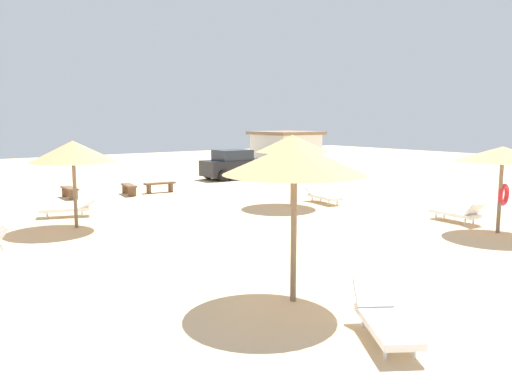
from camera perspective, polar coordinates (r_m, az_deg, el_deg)
ground_plane at (r=14.55m, az=7.09°, el=-6.01°), size 80.00×80.00×0.00m
parasol_0 at (r=17.54m, az=25.49°, el=3.68°), size 2.78×2.78×2.69m
parasol_2 at (r=9.78m, az=4.25°, el=3.61°), size 2.74×2.74×3.08m
parasol_3 at (r=17.59m, az=-19.48°, el=4.21°), size 2.69×2.69×2.83m
parasol_4 at (r=20.94m, az=4.01°, el=5.33°), size 2.94×2.94×2.89m
lounger_0 at (r=19.11m, az=21.32°, el=-2.14°), size 0.82×1.91×0.79m
lounger_2 at (r=8.84m, az=13.97°, el=-13.40°), size 1.55×1.92×0.77m
lounger_3 at (r=19.99m, az=-19.92°, el=-1.69°), size 2.02×1.19×0.62m
lounger_4 at (r=22.06m, az=7.34°, el=-0.40°), size 0.94×1.99×0.62m
bench_0 at (r=24.61m, az=-19.82°, el=0.15°), size 0.43×1.51×0.49m
bench_1 at (r=24.89m, az=-13.80°, el=0.48°), size 0.63×1.54×0.49m
bench_2 at (r=25.36m, az=-10.54°, el=0.72°), size 1.53×0.56×0.49m
parked_car at (r=30.75m, az=-2.36°, el=3.00°), size 4.06×2.09×1.72m
beach_cabana at (r=33.72m, az=3.27°, el=4.40°), size 3.61×3.84×2.72m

